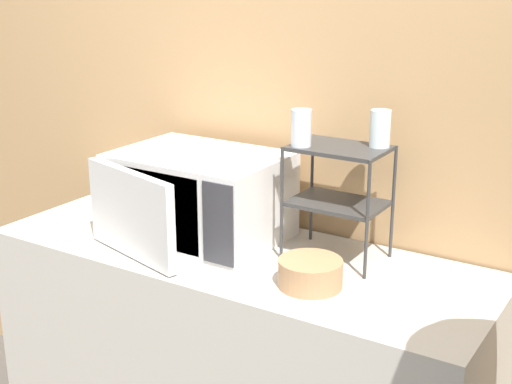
% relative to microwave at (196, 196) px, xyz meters
% --- Properties ---
extents(wall_back, '(8.00, 0.06, 2.60)m').
position_rel_microwave_xyz_m(wall_back, '(0.18, 0.30, 0.23)').
color(wall_back, tan).
rests_on(wall_back, ground_plane).
extents(counter, '(1.63, 0.59, 0.92)m').
position_rel_microwave_xyz_m(counter, '(0.18, -0.04, -0.60)').
color(counter, '#B7B2A8').
rests_on(counter, ground_plane).
extents(microwave, '(0.54, 0.52, 0.28)m').
position_rel_microwave_xyz_m(microwave, '(0.00, 0.00, 0.00)').
color(microwave, silver).
rests_on(microwave, counter).
extents(dish_rack, '(0.29, 0.20, 0.35)m').
position_rel_microwave_xyz_m(dish_rack, '(0.47, 0.09, 0.11)').
color(dish_rack, '#333333').
rests_on(dish_rack, counter).
extents(glass_front_left, '(0.06, 0.06, 0.11)m').
position_rel_microwave_xyz_m(glass_front_left, '(0.37, 0.03, 0.27)').
color(glass_front_left, silver).
rests_on(glass_front_left, dish_rack).
extents(glass_back_right, '(0.06, 0.06, 0.11)m').
position_rel_microwave_xyz_m(glass_back_right, '(0.57, 0.15, 0.27)').
color(glass_back_right, silver).
rests_on(glass_back_right, dish_rack).
extents(bowl, '(0.18, 0.18, 0.08)m').
position_rel_microwave_xyz_m(bowl, '(0.50, -0.14, -0.10)').
color(bowl, '#AD7F56').
rests_on(bowl, counter).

